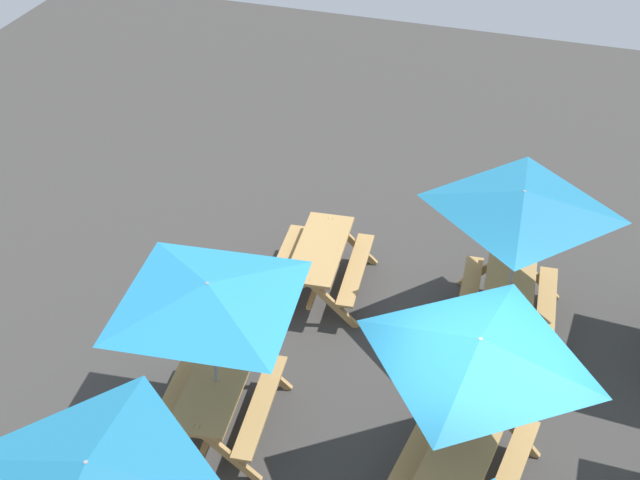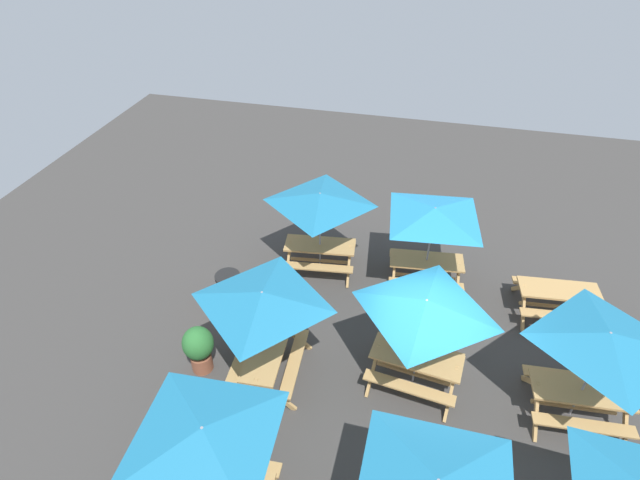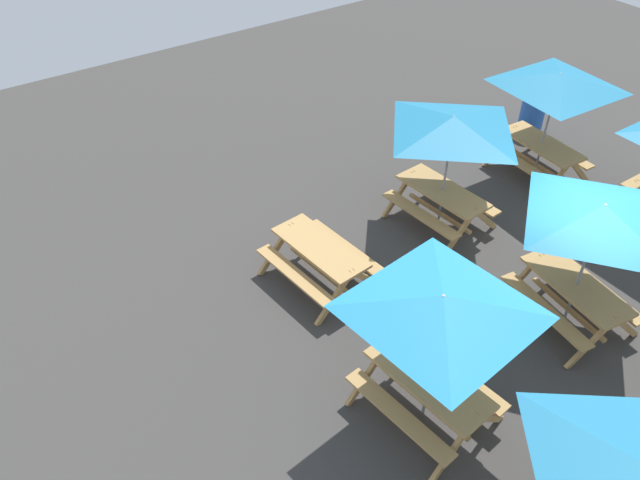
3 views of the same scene
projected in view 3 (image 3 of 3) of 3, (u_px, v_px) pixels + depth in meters
ground_plane at (565, 305)px, 10.38m from camera, size 27.36×27.36×0.00m
picnic_table_1 at (320, 255)px, 10.50m from camera, size 1.92×1.68×0.81m
picnic_table_2 at (452, 132)px, 10.84m from camera, size 2.13×2.13×2.34m
picnic_table_3 at (440, 314)px, 7.51m from camera, size 2.81×2.81×2.34m
picnic_table_4 at (599, 222)px, 8.89m from camera, size 2.25×2.25×2.34m
picnic_table_7 at (557, 88)px, 12.15m from camera, size 2.82×2.82×2.34m
trash_bin_blue at (533, 111)px, 14.55m from camera, size 0.59×0.59×0.98m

